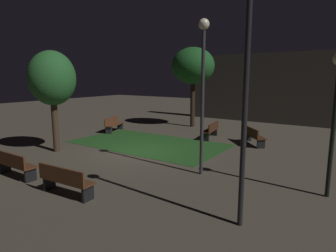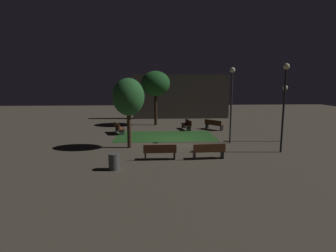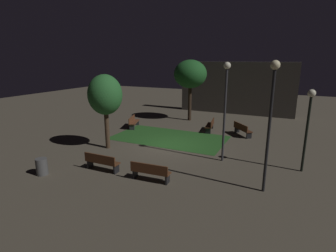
% 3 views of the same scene
% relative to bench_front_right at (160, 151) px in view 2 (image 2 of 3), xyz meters
% --- Properties ---
extents(ground_plane, '(60.00, 60.00, 0.00)m').
position_rel_bench_front_right_xyz_m(ground_plane, '(1.35, 5.02, -0.48)').
color(ground_plane, '#4C4438').
extents(grass_lawn, '(7.72, 4.33, 0.01)m').
position_rel_bench_front_right_xyz_m(grass_lawn, '(0.60, 6.49, -0.48)').
color(grass_lawn, '#23511E').
rests_on(grass_lawn, ground).
extents(bench_front_right, '(1.80, 0.48, 0.88)m').
position_rel_bench_front_right_xyz_m(bench_front_right, '(0.00, 0.00, 0.00)').
color(bench_front_right, '#512D19').
rests_on(bench_front_right, ground).
extents(bench_path_side, '(1.83, 0.59, 0.88)m').
position_rel_bench_front_right_xyz_m(bench_path_side, '(2.71, 0.00, 0.00)').
color(bench_path_side, '#512D19').
rests_on(bench_path_side, ground).
extents(bench_front_left, '(1.04, 1.86, 0.88)m').
position_rel_bench_front_right_xyz_m(bench_front_left, '(-3.18, 7.85, 0.00)').
color(bench_front_left, brown).
rests_on(bench_front_left, ground).
extents(bench_corner, '(0.77, 1.85, 0.88)m').
position_rel_bench_front_right_xyz_m(bench_corner, '(2.70, 9.42, 0.00)').
color(bench_corner, '#422314').
rests_on(bench_corner, ground).
extents(bench_near_trees, '(1.54, 1.67, 0.88)m').
position_rel_bench_front_right_xyz_m(bench_near_trees, '(5.08, 9.22, 0.00)').
color(bench_near_trees, '#422314').
rests_on(bench_near_trees, ground).
extents(tree_right_canopy, '(2.03, 2.03, 4.49)m').
position_rel_bench_front_right_xyz_m(tree_right_canopy, '(-1.89, 2.93, 2.77)').
color(tree_right_canopy, '#423021').
rests_on(tree_right_canopy, ground).
extents(tree_near_wall, '(2.82, 2.82, 5.28)m').
position_rel_bench_front_right_xyz_m(tree_near_wall, '(-0.06, 12.21, 3.55)').
color(tree_near_wall, '#2D2116').
rests_on(tree_near_wall, ground).
extents(lamp_post_near_wall, '(0.36, 0.36, 4.00)m').
position_rel_bench_front_right_xyz_m(lamp_post_near_wall, '(8.87, 4.14, 2.29)').
color(lamp_post_near_wall, black).
rests_on(lamp_post_near_wall, ground).
extents(lamp_post_plaza_east, '(0.36, 0.36, 5.31)m').
position_rel_bench_front_right_xyz_m(lamp_post_plaza_east, '(7.40, 1.21, 3.05)').
color(lamp_post_plaza_east, black).
rests_on(lamp_post_plaza_east, ground).
extents(lamp_post_plaza_west, '(0.36, 0.36, 5.20)m').
position_rel_bench_front_right_xyz_m(lamp_post_plaza_west, '(5.01, 3.85, 2.99)').
color(lamp_post_plaza_west, '#333338').
rests_on(lamp_post_plaza_west, ground).
extents(trash_bin, '(0.53, 0.53, 0.80)m').
position_rel_bench_front_right_xyz_m(trash_bin, '(-2.28, -1.56, -0.08)').
color(trash_bin, '#4C4C4C').
rests_on(trash_bin, ground).
extents(building_wall_backdrop, '(11.11, 0.80, 5.05)m').
position_rel_bench_front_right_xyz_m(building_wall_backdrop, '(2.95, 17.01, 2.05)').
color(building_wall_backdrop, '#4C4742').
rests_on(building_wall_backdrop, ground).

